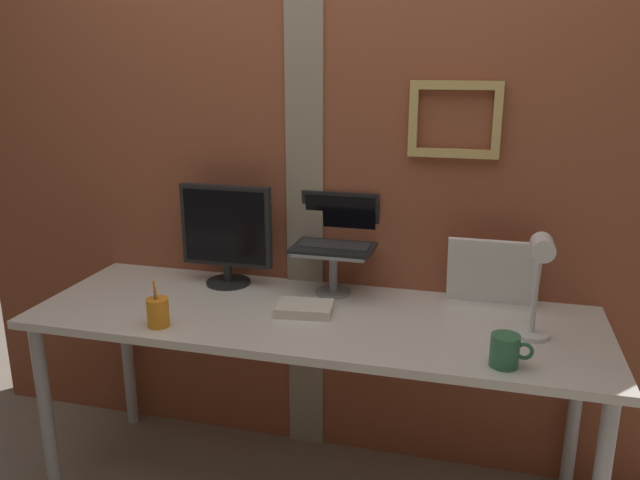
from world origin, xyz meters
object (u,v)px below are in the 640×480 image
object	(u,v)px
monitor	(226,231)
coffee_mug	(506,351)
desk_lamp	(538,276)
pen_cup	(158,312)
laptop	(337,232)
whiteboard_panel	(493,272)

from	to	relation	value
monitor	coffee_mug	world-z (taller)	monitor
desk_lamp	coffee_mug	distance (m)	0.27
monitor	desk_lamp	world-z (taller)	monitor
monitor	desk_lamp	xyz separation A→B (m)	(1.17, -0.27, 0.01)
monitor	pen_cup	size ratio (longest dim) A/B	2.42
laptop	whiteboard_panel	xyz separation A→B (m)	(0.60, -0.03, -0.11)
whiteboard_panel	coffee_mug	size ratio (longest dim) A/B	2.62
whiteboard_panel	desk_lamp	distance (m)	0.35
pen_cup	laptop	bearing A→B (deg)	45.68
desk_lamp	laptop	bearing A→B (deg)	155.53
monitor	coffee_mug	size ratio (longest dim) A/B	3.23
monitor	pen_cup	bearing A→B (deg)	-97.96
laptop	whiteboard_panel	size ratio (longest dim) A/B	0.94
laptop	pen_cup	distance (m)	0.75
pen_cup	coffee_mug	xyz separation A→B (m)	(1.15, -0.00, -0.00)
pen_cup	whiteboard_panel	bearing A→B (deg)	24.07
monitor	pen_cup	xyz separation A→B (m)	(-0.06, -0.46, -0.17)
whiteboard_panel	desk_lamp	bearing A→B (deg)	-66.87
whiteboard_panel	pen_cup	distance (m)	1.21
desk_lamp	coffee_mug	bearing A→B (deg)	-115.48
laptop	desk_lamp	bearing A→B (deg)	-24.47
whiteboard_panel	pen_cup	world-z (taller)	whiteboard_panel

